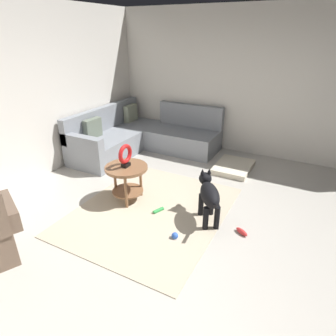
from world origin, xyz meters
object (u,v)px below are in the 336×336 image
at_px(dog_bed_mat, 233,167).
at_px(dog_toy_bone, 242,232).
at_px(dog, 209,195).
at_px(sectional_couch, 142,137).
at_px(torus_sculpture, 125,155).
at_px(side_table, 127,174).
at_px(dog_toy_ball, 175,236).
at_px(dog_toy_rope, 158,210).

relative_size(dog_bed_mat, dog_toy_bone, 4.44).
bearing_deg(dog, sectional_couch, 108.52).
bearing_deg(sectional_couch, torus_sculpture, -153.45).
bearing_deg(side_table, dog, -86.41).
relative_size(torus_sculpture, dog_bed_mat, 0.41).
relative_size(sectional_couch, torus_sculpture, 6.90).
relative_size(dog_bed_mat, dog_toy_ball, 9.91).
relative_size(dog, dog_toy_bone, 4.12).
height_order(dog_bed_mat, dog_toy_ball, dog_bed_mat).
relative_size(side_table, dog_bed_mat, 0.75).
bearing_deg(dog_toy_ball, torus_sculpture, 64.96).
relative_size(sectional_couch, dog_toy_bone, 12.50).
height_order(torus_sculpture, dog_toy_rope, torus_sculpture).
bearing_deg(side_table, dog_toy_rope, -97.54).
height_order(dog_bed_mat, dog_toy_bone, dog_bed_mat).
height_order(dog_toy_rope, dog_toy_bone, dog_toy_bone).
height_order(dog_bed_mat, dog_toy_rope, dog_bed_mat).
relative_size(torus_sculpture, dog_toy_rope, 2.01).
xyz_separation_m(torus_sculpture, dog, (0.08, -1.21, -0.33)).
xyz_separation_m(dog_bed_mat, dog, (-1.66, -0.14, 0.33)).
height_order(sectional_couch, dog_toy_ball, sectional_couch).
bearing_deg(dog_toy_bone, dog_bed_mat, 19.37).
distance_m(side_table, dog_bed_mat, 2.08).
bearing_deg(dog_toy_ball, dog_bed_mat, -1.81).
bearing_deg(dog, side_table, 150.90).
bearing_deg(dog_toy_rope, dog, -77.28).
distance_m(sectional_couch, dog, 2.67).
height_order(side_table, dog, dog).
distance_m(side_table, dog_toy_bone, 1.73).
relative_size(side_table, dog_toy_bone, 3.33).
distance_m(dog_bed_mat, dog, 1.70).
xyz_separation_m(side_table, dog, (0.08, -1.21, -0.04)).
relative_size(torus_sculpture, dog_toy_bone, 1.81).
distance_m(sectional_couch, torus_sculpture, 2.00).
xyz_separation_m(dog_bed_mat, dog_toy_ball, (-2.21, 0.07, -0.00)).
bearing_deg(sectional_couch, dog_toy_rope, -141.99).
distance_m(dog, dog_toy_bone, 0.60).
bearing_deg(torus_sculpture, dog_toy_rope, -97.54).
height_order(side_table, dog_bed_mat, side_table).
bearing_deg(side_table, dog_toy_ball, -115.04).
height_order(dog_toy_ball, dog_toy_rope, dog_toy_ball).
bearing_deg(torus_sculpture, dog_toy_bone, -90.16).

